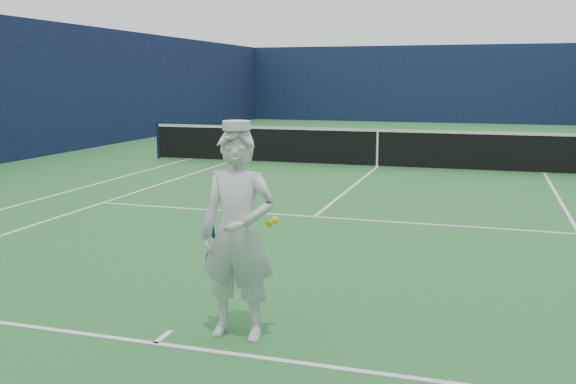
# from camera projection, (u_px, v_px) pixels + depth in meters

# --- Properties ---
(ground) EXTENTS (80.00, 80.00, 0.00)m
(ground) POSITION_uv_depth(u_px,v_px,m) (377.00, 167.00, 16.83)
(ground) COLOR #286A2E
(ground) RESTS_ON ground
(court_markings) EXTENTS (11.03, 23.83, 0.01)m
(court_markings) POSITION_uv_depth(u_px,v_px,m) (377.00, 167.00, 16.83)
(court_markings) COLOR white
(court_markings) RESTS_ON ground
(windscreen_fence) EXTENTS (20.12, 36.12, 4.00)m
(windscreen_fence) POSITION_uv_depth(u_px,v_px,m) (379.00, 90.00, 16.48)
(windscreen_fence) COLOR #0F1939
(windscreen_fence) RESTS_ON ground
(tennis_net) EXTENTS (12.88, 0.09, 1.07)m
(tennis_net) POSITION_uv_depth(u_px,v_px,m) (377.00, 146.00, 16.73)
(tennis_net) COLOR #141E4C
(tennis_net) RESTS_ON ground
(tennis_player) EXTENTS (0.78, 0.48, 1.95)m
(tennis_player) POSITION_uv_depth(u_px,v_px,m) (238.00, 234.00, 5.67)
(tennis_player) COLOR white
(tennis_player) RESTS_ON ground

